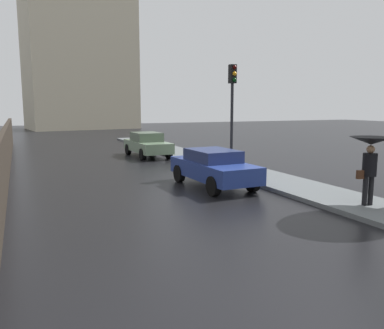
# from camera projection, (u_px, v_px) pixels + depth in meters

# --- Properties ---
(ground) EXTENTS (120.00, 120.00, 0.00)m
(ground) POSITION_uv_depth(u_px,v_px,m) (342.00, 328.00, 5.16)
(ground) COLOR black
(car_green_near_kerb) EXTENTS (1.81, 4.22, 1.38)m
(car_green_near_kerb) POSITION_uv_depth(u_px,v_px,m) (147.00, 144.00, 22.49)
(car_green_near_kerb) COLOR slate
(car_green_near_kerb) RESTS_ON ground
(car_blue_mid_road) EXTENTS (1.86, 4.12, 1.34)m
(car_blue_mid_road) POSITION_uv_depth(u_px,v_px,m) (213.00, 167.00, 14.10)
(car_blue_mid_road) COLOR navy
(car_blue_mid_road) RESTS_ON ground
(pedestrian_with_umbrella_near) EXTENTS (1.15, 1.15, 1.91)m
(pedestrian_with_umbrella_near) POSITION_uv_depth(u_px,v_px,m) (370.00, 151.00, 10.77)
(pedestrian_with_umbrella_near) COLOR black
(pedestrian_with_umbrella_near) RESTS_ON sidewalk_strip
(traffic_light) EXTENTS (0.26, 0.39, 4.41)m
(traffic_light) POSITION_uv_depth(u_px,v_px,m) (232.00, 98.00, 16.04)
(traffic_light) COLOR black
(traffic_light) RESTS_ON sidewalk_strip
(distant_tower) EXTENTS (13.84, 9.55, 20.78)m
(distant_tower) POSITION_uv_depth(u_px,v_px,m) (79.00, 45.00, 49.15)
(distant_tower) COLOR #B2A88E
(distant_tower) RESTS_ON ground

